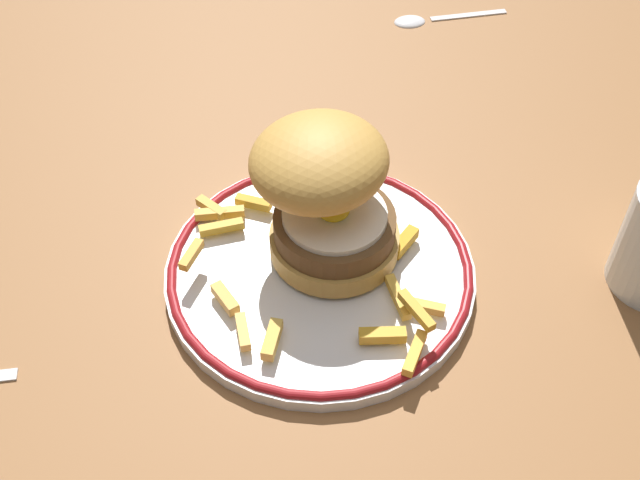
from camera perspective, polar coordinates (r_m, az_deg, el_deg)
ground_plane at (r=68.71cm, az=2.25°, el=-2.41°), size 114.12×97.97×4.00cm
dinner_plate at (r=65.12cm, az=0.00°, el=-2.24°), size 25.18×25.18×1.60cm
burger at (r=62.33cm, az=0.35°, el=3.61°), size 12.87×12.99×11.26cm
fries_pile at (r=63.46cm, az=-0.54°, el=-2.15°), size 19.77×22.60×2.22cm
spoon at (r=95.42cm, az=7.32°, el=15.41°), size 13.32×2.64×0.90cm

